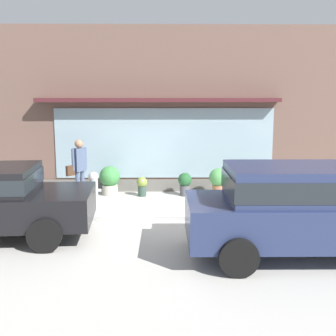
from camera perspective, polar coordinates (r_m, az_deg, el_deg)
The scene contains 11 objects.
ground_plane at distance 10.52m, azimuth -1.33°, elevation -6.71°, with size 60.00×60.00×0.00m, color #B2AFA8.
curb_strip at distance 10.31m, azimuth -1.34°, elevation -6.71°, with size 14.00×0.24×0.12m, color #B2B2AD.
storefront at distance 13.28m, azimuth -1.29°, elevation 7.59°, with size 14.00×0.81×5.07m.
fire_hydrant at distance 11.67m, azimuth -9.96°, elevation -2.73°, with size 0.41×0.38×0.94m.
pedestrian_with_handbag at distance 12.17m, azimuth -11.90°, elevation 0.35°, with size 0.52×0.52×1.76m.
parked_car_navy at distance 8.18m, azimuth 17.12°, elevation -4.95°, with size 4.27×1.98×1.72m.
potted_plant_trailing_edge at distance 12.68m, azimuth 6.77°, elevation -1.62°, with size 0.54×0.54×0.85m.
potted_plant_window_right at distance 12.90m, azimuth -7.84°, elevation -1.51°, with size 0.62×0.62×0.88m.
potted_plant_by_entrance at distance 12.67m, azimuth -3.51°, elevation -2.35°, with size 0.32×0.32×0.58m.
potted_plant_near_hydrant at distance 12.70m, azimuth 10.70°, elevation -1.58°, with size 0.44×0.44×1.09m.
potted_plant_window_center at distance 12.71m, azimuth 2.28°, elevation -2.00°, with size 0.41×0.41×0.69m.
Camera 1 is at (0.07, -10.09, 2.99)m, focal length 45.33 mm.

